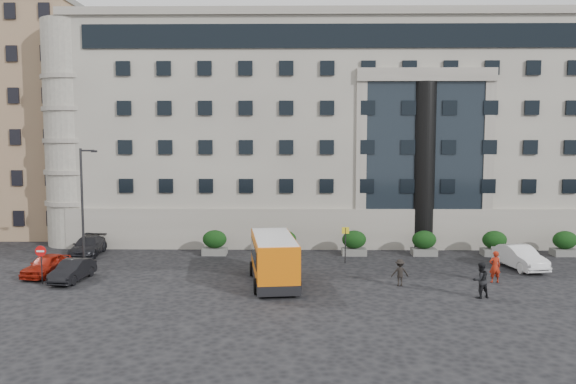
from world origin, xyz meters
The scene contains 24 objects.
ground centered at (0.00, 0.00, 0.00)m, with size 120.00×120.00×0.00m, color black.
civic_building centered at (6.00, 22.00, 9.00)m, with size 44.00×24.00×18.00m, color gray.
entrance_column centered at (12.00, 10.30, 6.50)m, with size 1.80×1.80×13.00m, color black.
apartment_near centered at (-24.00, 20.00, 10.00)m, with size 14.00×14.00×20.00m, color #937355.
apartment_far centered at (-27.00, 38.00, 11.00)m, with size 13.00×13.00×22.00m, color brown.
hedge_a centered at (-4.00, 7.80, 0.93)m, with size 1.80×1.26×1.84m.
hedge_b centered at (1.20, 7.80, 0.93)m, with size 1.80×1.26×1.84m.
hedge_c centered at (6.40, 7.80, 0.93)m, with size 1.80×1.26×1.84m.
hedge_d centered at (11.60, 7.80, 0.93)m, with size 1.80×1.26×1.84m.
hedge_e centered at (16.80, 7.80, 0.93)m, with size 1.80×1.26×1.84m.
hedge_f centered at (22.00, 7.80, 0.93)m, with size 1.80×1.26×1.84m.
street_lamp centered at (-11.94, 3.00, 4.37)m, with size 1.16×0.18×8.00m.
bus_stop_sign centered at (5.50, 5.00, 1.73)m, with size 0.50×0.08×2.52m.
no_entry_sign centered at (-13.00, -1.04, 1.65)m, with size 0.64×0.16×2.32m.
minibus centered at (0.74, -0.72, 1.58)m, with size 3.26×7.09×2.86m.
red_truck centered at (-11.90, 18.38, 1.44)m, with size 3.52×5.64×2.82m.
parked_car_a centered at (-13.68, 1.14, 0.67)m, with size 1.58×3.93×1.34m, color #98180B.
parked_car_b centered at (-11.50, -0.19, 0.64)m, with size 1.36×3.89×1.28m, color black.
parked_car_c centered at (-13.38, 7.45, 0.69)m, with size 1.92×4.73×1.37m, color black.
parked_car_d centered at (-15.78, 12.63, 0.75)m, with size 2.50×5.42×1.51m, color black.
white_taxi centered at (16.97, 3.49, 0.77)m, with size 1.62×4.66×1.53m, color silver.
pedestrian_a centered at (14.00, -0.23, 0.96)m, with size 0.70×0.46×1.92m, color maroon.
pedestrian_b centered at (12.04, -3.59, 0.98)m, with size 0.95×0.74×1.95m, color black.
pedestrian_c centered at (8.16, -1.10, 0.79)m, with size 1.02×0.59×1.58m, color black.
Camera 1 is at (2.03, -33.45, 8.47)m, focal length 35.00 mm.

